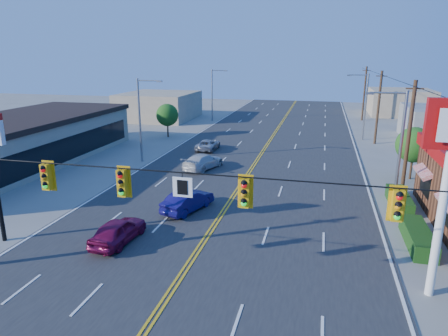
% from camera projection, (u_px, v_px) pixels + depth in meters
% --- Properties ---
extents(ground, '(160.00, 160.00, 0.00)m').
position_uv_depth(ground, '(159.00, 312.00, 16.26)').
color(ground, gray).
rests_on(ground, ground).
extents(road, '(20.00, 120.00, 0.06)m').
position_uv_depth(road, '(248.00, 174.00, 34.93)').
color(road, '#2D2D30').
rests_on(road, ground).
extents(signal_span, '(24.32, 0.34, 9.00)m').
position_uv_depth(signal_span, '(150.00, 199.00, 14.95)').
color(signal_span, '#47301E').
rests_on(signal_span, ground).
extents(strip_mall, '(10.40, 26.40, 4.40)m').
position_uv_depth(strip_mall, '(15.00, 141.00, 37.52)').
color(strip_mall, tan).
rests_on(strip_mall, ground).
extents(streetlight_se, '(2.55, 0.25, 8.00)m').
position_uv_depth(streetlight_se, '(397.00, 145.00, 25.62)').
color(streetlight_se, gray).
rests_on(streetlight_se, ground).
extents(streetlight_ne, '(2.55, 0.25, 8.00)m').
position_uv_depth(streetlight_ne, '(364.00, 103.00, 48.03)').
color(streetlight_ne, gray).
rests_on(streetlight_ne, ground).
extents(streetlight_sw, '(2.55, 0.25, 8.00)m').
position_uv_depth(streetlight_sw, '(141.00, 116.00, 38.06)').
color(streetlight_sw, gray).
rests_on(streetlight_sw, ground).
extents(streetlight_nw, '(2.55, 0.25, 8.00)m').
position_uv_depth(streetlight_nw, '(213.00, 92.00, 62.35)').
color(streetlight_nw, gray).
rests_on(streetlight_nw, ground).
extents(utility_pole_near, '(0.28, 0.28, 8.40)m').
position_uv_depth(utility_pole_near, '(408.00, 139.00, 29.11)').
color(utility_pole_near, '#47301E').
rests_on(utility_pole_near, ground).
extents(utility_pole_mid, '(0.28, 0.28, 8.40)m').
position_uv_depth(utility_pole_mid, '(378.00, 108.00, 45.93)').
color(utility_pole_mid, '#47301E').
rests_on(utility_pole_mid, ground).
extents(utility_pole_far, '(0.28, 0.28, 8.40)m').
position_uv_depth(utility_pole_far, '(364.00, 94.00, 62.74)').
color(utility_pole_far, '#47301E').
rests_on(utility_pole_far, ground).
extents(tree_kfc_rear, '(2.94, 2.94, 4.41)m').
position_uv_depth(tree_kfc_rear, '(414.00, 145.00, 32.90)').
color(tree_kfc_rear, '#47301E').
rests_on(tree_kfc_rear, ground).
extents(tree_west, '(2.80, 2.80, 4.20)m').
position_uv_depth(tree_west, '(167.00, 115.00, 50.25)').
color(tree_west, '#47301E').
rests_on(tree_west, ground).
extents(bld_west_far, '(11.00, 12.00, 4.20)m').
position_uv_depth(bld_west_far, '(159.00, 106.00, 65.12)').
color(bld_west_far, tan).
rests_on(bld_west_far, ground).
extents(bld_east_far, '(10.00, 10.00, 4.40)m').
position_uv_depth(bld_east_far, '(400.00, 102.00, 69.19)').
color(bld_east_far, tan).
rests_on(bld_east_far, ground).
extents(car_magenta, '(1.89, 4.13, 1.37)m').
position_uv_depth(car_magenta, '(118.00, 232.00, 22.02)').
color(car_magenta, maroon).
rests_on(car_magenta, ground).
extents(car_blue, '(2.71, 4.43, 1.38)m').
position_uv_depth(car_blue, '(188.00, 202.00, 26.52)').
color(car_blue, '#140E57').
rests_on(car_blue, ground).
extents(car_white, '(3.25, 5.07, 1.37)m').
position_uv_depth(car_white, '(203.00, 162.00, 36.38)').
color(car_white, silver).
rests_on(car_white, ground).
extents(car_silver, '(1.99, 4.24, 1.17)m').
position_uv_depth(car_silver, '(208.00, 145.00, 43.60)').
color(car_silver, '#ABAAB0').
rests_on(car_silver, ground).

